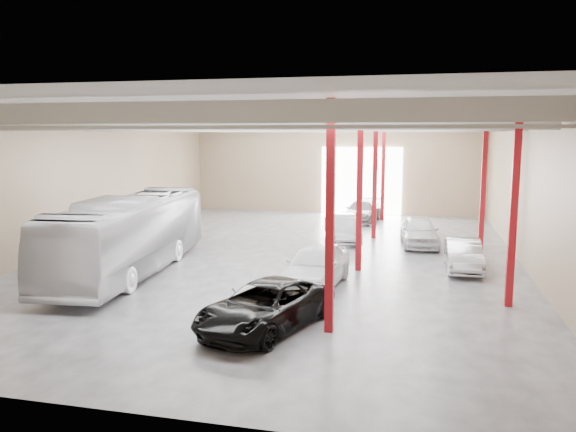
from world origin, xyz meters
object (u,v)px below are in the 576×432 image
at_px(coach_bus, 130,234).
at_px(car_row_b, 342,228).
at_px(black_sedan, 266,306).
at_px(car_row_c, 362,211).
at_px(car_right_near, 463,255).
at_px(car_right_far, 419,231).
at_px(car_row_a, 315,265).

xyz_separation_m(coach_bus, car_row_b, (7.95, 9.14, -0.92)).
height_order(coach_bus, black_sedan, coach_bus).
xyz_separation_m(car_row_c, car_right_near, (5.80, -12.92, -0.03)).
bearing_deg(car_row_c, coach_bus, -108.16).
height_order(coach_bus, car_row_c, coach_bus).
xyz_separation_m(black_sedan, car_right_far, (4.52, 14.49, 0.06)).
xyz_separation_m(car_row_a, car_right_near, (5.87, 4.09, -0.16)).
xyz_separation_m(car_row_a, car_row_c, (0.07, 17.01, -0.13)).
relative_size(black_sedan, car_right_near, 1.25).
bearing_deg(car_row_a, black_sedan, -91.15).
relative_size(coach_bus, car_row_a, 2.41).
distance_m(car_row_a, car_right_far, 10.09).
xyz_separation_m(car_row_b, car_row_c, (0.33, 7.50, -0.03)).
distance_m(coach_bus, black_sedan, 9.49).
relative_size(black_sedan, car_row_c, 1.05).
distance_m(black_sedan, car_row_c, 22.22).
distance_m(coach_bus, car_row_a, 8.25).
height_order(car_row_a, car_right_far, car_row_a).
relative_size(car_row_b, car_row_c, 0.92).
bearing_deg(car_row_a, car_row_b, 96.70).
height_order(coach_bus, car_right_far, coach_bus).
bearing_deg(coach_bus, car_right_far, 30.55).
relative_size(car_row_b, car_right_near, 1.09).
distance_m(car_right_near, car_right_far, 5.55).
height_order(black_sedan, car_right_near, black_sedan).
distance_m(black_sedan, car_row_a, 5.23).
xyz_separation_m(car_row_c, car_right_far, (3.87, -7.72, 0.06)).
bearing_deg(car_row_b, car_row_c, 71.97).
height_order(black_sedan, car_right_far, car_right_far).
xyz_separation_m(car_row_a, car_right_far, (3.94, 9.29, -0.07)).
distance_m(coach_bus, car_right_far, 15.09).
height_order(car_row_b, car_right_far, car_right_far).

